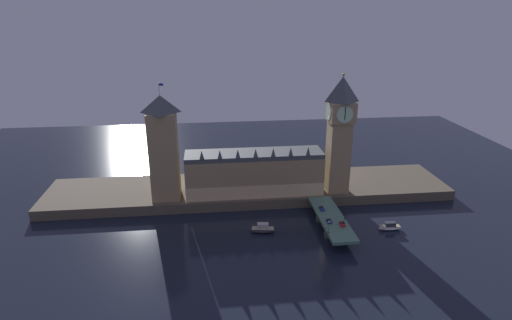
{
  "coord_description": "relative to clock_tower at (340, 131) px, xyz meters",
  "views": [
    {
      "loc": [
        -20.9,
        -179.89,
        99.22
      ],
      "look_at": [
        1.71,
        20.0,
        26.93
      ],
      "focal_mm": 30.0,
      "sensor_mm": 36.0,
      "label": 1
    }
  ],
  "objects": [
    {
      "name": "car_southbound_lead",
      "position": [
        -8.86,
        -40.4,
        -31.85
      ],
      "size": [
        2.1,
        3.86,
        1.57
      ],
      "color": "red",
      "rests_on": "bridge"
    },
    {
      "name": "car_northbound_lead",
      "position": [
        -14.04,
        -23.92,
        -31.84
      ],
      "size": [
        1.93,
        4.22,
        1.59
      ],
      "color": "navy",
      "rests_on": "bridge"
    },
    {
      "name": "ground_plane",
      "position": [
        -46.12,
        -26.94,
        -38.63
      ],
      "size": [
        400.0,
        400.0,
        0.0
      ],
      "primitive_type": "plane",
      "color": "black"
    },
    {
      "name": "boat_downstream",
      "position": [
        15.87,
        -36.26,
        -37.22
      ],
      "size": [
        10.84,
        3.99,
        3.85
      ],
      "color": "white",
      "rests_on": "ground_plane"
    },
    {
      "name": "embankment",
      "position": [
        -46.12,
        12.06,
        -35.94
      ],
      "size": [
        220.0,
        42.0,
        5.37
      ],
      "color": "brown",
      "rests_on": "ground_plane"
    },
    {
      "name": "parliament_hall",
      "position": [
        -44.37,
        2.51,
        -22.06
      ],
      "size": [
        71.81,
        18.26,
        26.87
      ],
      "color": "#9E845B",
      "rests_on": "embankment"
    },
    {
      "name": "street_lamp_near",
      "position": [
        -17.03,
        -46.66,
        -28.85
      ],
      "size": [
        1.34,
        0.6,
        5.96
      ],
      "color": "#2D3333",
      "rests_on": "bridge"
    },
    {
      "name": "victoria_tower",
      "position": [
        -90.31,
        1.57,
        -6.29
      ],
      "size": [
        14.29,
        14.29,
        59.65
      ],
      "color": "#9E845B",
      "rests_on": "embankment"
    },
    {
      "name": "clock_tower",
      "position": [
        0.0,
        0.0,
        0.0
      ],
      "size": [
        13.33,
        13.44,
        62.99
      ],
      "color": "#9E845B",
      "rests_on": "embankment"
    },
    {
      "name": "pedestrian_mid_walk",
      "position": [
        -6.27,
        -35.26,
        -31.71
      ],
      "size": [
        0.38,
        0.38,
        1.67
      ],
      "color": "black",
      "rests_on": "bridge"
    },
    {
      "name": "boat_upstream",
      "position": [
        -44.03,
        -32.28,
        -36.91
      ],
      "size": [
        11.89,
        5.74,
        4.72
      ],
      "color": "#28282D",
      "rests_on": "ground_plane"
    },
    {
      "name": "bridge",
      "position": [
        -11.45,
        -31.94,
        -34.14
      ],
      "size": [
        11.77,
        46.0,
        6.04
      ],
      "color": "#4C7560",
      "rests_on": "ground_plane"
    },
    {
      "name": "car_northbound_trail",
      "position": [
        -14.04,
        -36.84,
        -31.96
      ],
      "size": [
        2.06,
        3.91,
        1.35
      ],
      "color": "navy",
      "rests_on": "bridge"
    },
    {
      "name": "pedestrian_near_rail",
      "position": [
        -16.63,
        -42.3,
        -31.73
      ],
      "size": [
        0.38,
        0.38,
        1.62
      ],
      "color": "black",
      "rests_on": "bridge"
    }
  ]
}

